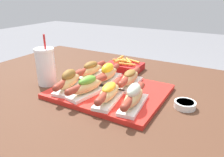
# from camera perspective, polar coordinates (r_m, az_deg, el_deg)

# --- Properties ---
(serving_tray) EXTENTS (0.43, 0.35, 0.02)m
(serving_tray) POSITION_cam_1_polar(r_m,az_deg,el_deg) (0.88, -0.65, -3.38)
(serving_tray) COLOR red
(serving_tray) RESTS_ON patio_table
(hot_dog_0) EXTENTS (0.09, 0.21, 0.08)m
(hot_dog_0) POSITION_cam_1_polar(r_m,az_deg,el_deg) (0.89, -11.10, -0.52)
(hot_dog_0) COLOR white
(hot_dog_0) RESTS_ON serving_tray
(hot_dog_1) EXTENTS (0.09, 0.21, 0.07)m
(hot_dog_1) POSITION_cam_1_polar(r_m,az_deg,el_deg) (0.83, -6.41, -1.95)
(hot_dog_1) COLOR white
(hot_dog_1) RESTS_ON serving_tray
(hot_dog_2) EXTENTS (0.08, 0.21, 0.07)m
(hot_dog_2) POSITION_cam_1_polar(r_m,az_deg,el_deg) (0.77, -0.78, -3.74)
(hot_dog_2) COLOR white
(hot_dog_2) RESTS_ON serving_tray
(hot_dog_3) EXTENTS (0.08, 0.21, 0.08)m
(hot_dog_3) POSITION_cam_1_polar(r_m,az_deg,el_deg) (0.74, 5.66, -4.74)
(hot_dog_3) COLOR white
(hot_dog_3) RESTS_ON serving_tray
(hot_dog_4) EXTENTS (0.07, 0.21, 0.07)m
(hot_dog_4) POSITION_cam_1_polar(r_m,az_deg,el_deg) (1.00, -5.55, 2.27)
(hot_dog_4) COLOR white
(hot_dog_4) RESTS_ON serving_tray
(hot_dog_5) EXTENTS (0.07, 0.21, 0.08)m
(hot_dog_5) POSITION_cam_1_polar(r_m,az_deg,el_deg) (0.94, -1.15, 1.32)
(hot_dog_5) COLOR white
(hot_dog_5) RESTS_ON serving_tray
(hot_dog_6) EXTENTS (0.07, 0.21, 0.07)m
(hot_dog_6) POSITION_cam_1_polar(r_m,az_deg,el_deg) (0.90, 4.67, 0.10)
(hot_dog_6) COLOR white
(hot_dog_6) RESTS_ON serving_tray
(sauce_bowl) EXTENTS (0.08, 0.08, 0.02)m
(sauce_bowl) POSITION_cam_1_polar(r_m,az_deg,el_deg) (0.82, 18.52, -6.42)
(sauce_bowl) COLOR white
(sauce_bowl) RESTS_ON patio_table
(drink_cup) EXTENTS (0.08, 0.08, 0.22)m
(drink_cup) POSITION_cam_1_polar(r_m,az_deg,el_deg) (0.99, -16.92, 3.01)
(drink_cup) COLOR white
(drink_cup) RESTS_ON patio_table
(fries_basket) EXTENTS (0.18, 0.13, 0.06)m
(fries_basket) POSITION_cam_1_polar(r_m,az_deg,el_deg) (1.15, 3.36, 3.28)
(fries_basket) COLOR #B21919
(fries_basket) RESTS_ON patio_table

